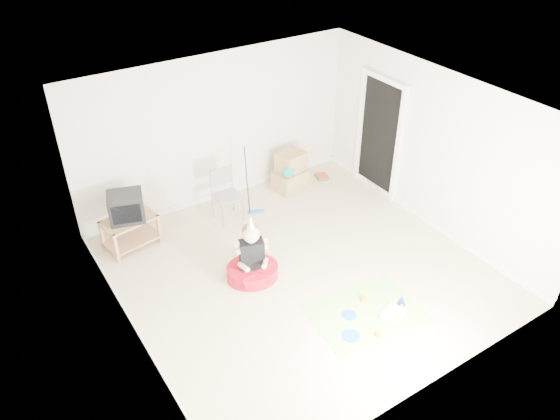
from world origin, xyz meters
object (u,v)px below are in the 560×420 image
crt_tv (126,207)px  tv_stand (131,230)px  seated_woman (252,265)px  cardboard_boxes (290,172)px  folding_chair (227,196)px  birthday_cake (393,315)px

crt_tv → tv_stand: bearing=-27.2°
tv_stand → seated_woman: seated_woman is taller
tv_stand → cardboard_boxes: 3.04m
folding_chair → birthday_cake: folding_chair is taller
crt_tv → seated_woman: seated_woman is taller
folding_chair → seated_woman: (-0.43, -1.52, -0.21)m
birthday_cake → seated_woman: bearing=124.3°
birthday_cake → cardboard_boxes: bearing=79.0°
seated_woman → birthday_cake: bearing=-55.7°
crt_tv → cardboard_boxes: 3.07m
cardboard_boxes → birthday_cake: size_ratio=1.89×
tv_stand → crt_tv: crt_tv is taller
folding_chair → seated_woman: size_ratio=0.86×
crt_tv → birthday_cake: crt_tv is taller
birthday_cake → tv_stand: bearing=124.7°
tv_stand → cardboard_boxes: (3.04, 0.09, 0.04)m
tv_stand → crt_tv: size_ratio=1.71×
birthday_cake → folding_chair: bearing=102.8°
crt_tv → seated_woman: 2.13m
birthday_cake → crt_tv: bearing=124.7°
tv_stand → birthday_cake: size_ratio=2.36×
tv_stand → cardboard_boxes: bearing=1.7°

